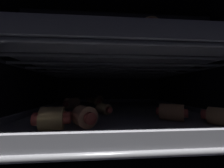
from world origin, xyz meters
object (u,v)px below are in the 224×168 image
object	(u,v)px
pig_in_blanket_lower_7	(53,118)
pig_in_blanket_upper_7	(56,37)
pig_in_blanket_lower_8	(172,112)
pig_in_blanket_upper_6	(134,71)
pig_in_blanket_upper_3	(151,58)
pig_in_blanket_upper_0	(83,65)
pig_in_blanket_upper_5	(94,70)
heating_element	(115,37)
pig_in_blanket_lower_2	(72,103)
pig_in_blanket_lower_6	(84,116)
oven_rack_lower	(115,114)
pig_in_blanket_upper_10	(191,52)
pig_in_blanket_lower_3	(96,101)
pig_in_blanket_upper_9	(156,66)
baking_tray_lower	(115,110)
pig_in_blanket_lower_1	(100,99)
pig_in_blanket_upper_1	(150,32)
pig_in_blanket_lower_0	(221,117)
pig_in_blanket_upper_4	(126,60)
baking_tray_upper	(115,67)
pig_in_blanket_upper_2	(102,66)
pig_in_blanket_lower_4	(104,109)
pig_in_blanket_lower_5	(92,100)
oven_rack_upper	(115,71)
pig_in_blanket_upper_8	(56,55)

from	to	relation	value
pig_in_blanket_lower_7	pig_in_blanket_upper_7	bearing A→B (deg)	100.92
pig_in_blanket_lower_8	pig_in_blanket_upper_6	distance (cm)	33.78
pig_in_blanket_upper_3	pig_in_blanket_upper_0	bearing A→B (deg)	149.10
pig_in_blanket_upper_0	pig_in_blanket_upper_5	size ratio (longest dim) A/B	0.99
heating_element	pig_in_blanket_lower_2	world-z (taller)	heating_element
pig_in_blanket_lower_6	oven_rack_lower	bearing A→B (deg)	68.53
pig_in_blanket_lower_6	pig_in_blanket_upper_10	distance (cm)	26.20
pig_in_blanket_lower_3	pig_in_blanket_lower_7	bearing A→B (deg)	-99.56
pig_in_blanket_upper_9	pig_in_blanket_upper_10	xyz separation A→B (cm)	(0.75, -16.06, 0.21)
baking_tray_lower	pig_in_blanket_lower_6	xyz separation A→B (cm)	(-6.46, -16.42, 1.96)
pig_in_blanket_lower_1	pig_in_blanket_upper_1	bearing A→B (deg)	-77.34
baking_tray_lower	oven_rack_lower	bearing A→B (deg)	90.00
pig_in_blanket_lower_0	pig_in_blanket_upper_0	size ratio (longest dim) A/B	1.11
pig_in_blanket_lower_1	pig_in_blanket_lower_7	distance (cm)	34.03
pig_in_blanket_lower_0	pig_in_blanket_upper_1	xyz separation A→B (cm)	(-12.58, -2.20, 12.48)
pig_in_blanket_upper_4	pig_in_blanket_lower_6	bearing A→B (deg)	-124.98
baking_tray_upper	pig_in_blanket_upper_5	size ratio (longest dim) A/B	9.45
pig_in_blanket_lower_7	pig_in_blanket_upper_2	distance (cm)	28.93
pig_in_blanket_lower_0	pig_in_blanket_upper_4	size ratio (longest dim) A/B	1.10
heating_element	baking_tray_lower	bearing A→B (deg)	0.00
pig_in_blanket_lower_4	pig_in_blanket_upper_7	xyz separation A→B (cm)	(-7.69, -9.96, 12.95)
pig_in_blanket_upper_2	pig_in_blanket_upper_7	xyz separation A→B (cm)	(-7.02, -24.01, 0.01)
pig_in_blanket_lower_7	pig_in_blanket_upper_5	distance (cm)	37.24
pig_in_blanket_upper_1	pig_in_blanket_upper_9	distance (cm)	27.66
pig_in_blanket_lower_5	oven_rack_upper	size ratio (longest dim) A/B	0.10
pig_in_blanket_lower_1	pig_in_blanket_upper_4	size ratio (longest dim) A/B	1.06
pig_in_blanket_upper_7	pig_in_blanket_upper_10	distance (cm)	27.50
pig_in_blanket_lower_8	pig_in_blanket_upper_10	world-z (taller)	pig_in_blanket_upper_10
pig_in_blanket_lower_1	pig_in_blanket_lower_2	world-z (taller)	same
pig_in_blanket_lower_1	pig_in_blanket_lower_3	xyz separation A→B (cm)	(-1.24, -5.39, -0.28)
pig_in_blanket_lower_2	pig_in_blanket_lower_6	distance (cm)	19.79
pig_in_blanket_lower_8	pig_in_blanket_upper_10	size ratio (longest dim) A/B	0.99
oven_rack_upper	pig_in_blanket_upper_10	world-z (taller)	pig_in_blanket_upper_10
pig_in_blanket_lower_1	pig_in_blanket_upper_3	xyz separation A→B (cm)	(13.81, -20.78, 12.62)
baking_tray_upper	pig_in_blanket_upper_6	bearing A→B (deg)	59.69
pig_in_blanket_upper_10	pig_in_blanket_lower_6	bearing A→B (deg)	-165.69
pig_in_blanket_lower_7	oven_rack_lower	bearing A→B (deg)	58.40
pig_in_blanket_lower_3	pig_in_blanket_upper_0	size ratio (longest dim) A/B	1.30
pig_in_blanket_lower_3	pig_in_blanket_lower_7	xyz separation A→B (cm)	(-4.73, -28.10, 0.33)
baking_tray_lower	pig_in_blanket_upper_8	xyz separation A→B (cm)	(-15.06, -5.45, 14.61)
pig_in_blanket_lower_0	pig_in_blanket_lower_4	distance (cm)	21.95
pig_in_blanket_lower_7	pig_in_blanket_lower_1	bearing A→B (deg)	79.89
pig_in_blanket_lower_6	pig_in_blanket_lower_1	bearing A→B (deg)	87.20
pig_in_blanket_lower_7	pig_in_blanket_upper_8	size ratio (longest dim) A/B	0.90
pig_in_blanket_lower_7	pig_in_blanket_upper_5	world-z (taller)	pig_in_blanket_upper_5
pig_in_blanket_lower_0	pig_in_blanket_upper_7	size ratio (longest dim) A/B	0.98
pig_in_blanket_lower_2	pig_in_blanket_lower_6	bearing A→B (deg)	-70.80
pig_in_blanket_upper_6	pig_in_blanket_upper_8	distance (cm)	34.43
pig_in_blanket_lower_5	pig_in_blanket_upper_8	bearing A→B (deg)	-105.80
pig_in_blanket_upper_7	pig_in_blanket_upper_2	bearing A→B (deg)	73.70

